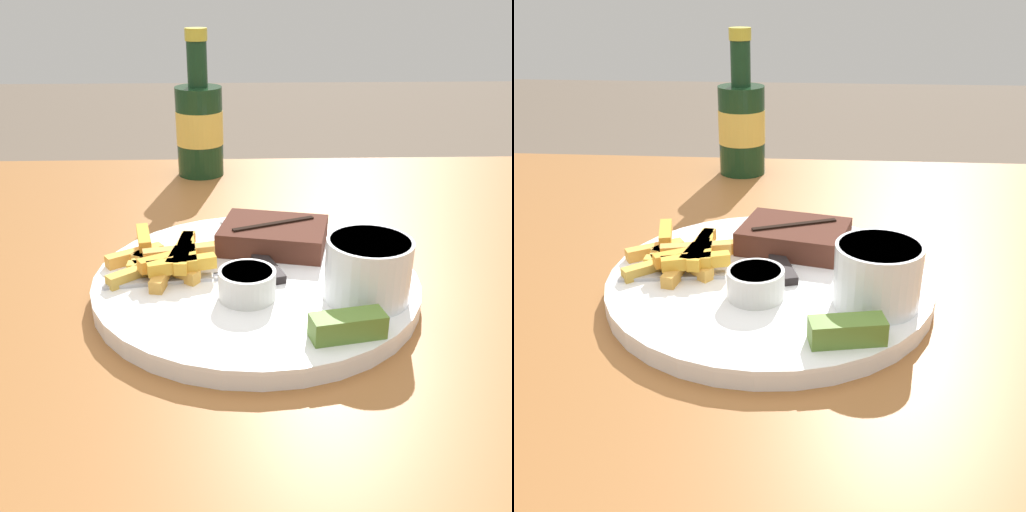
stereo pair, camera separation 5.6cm
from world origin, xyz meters
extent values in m
cube|color=#935B2D|center=(0.00, 0.00, 0.75)|extent=(1.12, 0.92, 0.04)
cylinder|color=#935B2D|center=(-0.50, 0.40, 0.36)|extent=(0.06, 0.06, 0.73)
cylinder|color=white|center=(0.00, 0.00, 0.77)|extent=(0.31, 0.31, 0.01)
cylinder|color=white|center=(0.00, 0.00, 0.78)|extent=(0.31, 0.31, 0.00)
cube|color=#472319|center=(0.02, 0.07, 0.80)|extent=(0.12, 0.10, 0.03)
cube|color=black|center=(0.02, 0.07, 0.81)|extent=(0.09, 0.04, 0.00)
cube|color=orange|center=(-0.08, 0.00, 0.80)|extent=(0.05, 0.04, 0.01)
cube|color=gold|center=(-0.07, 0.02, 0.80)|extent=(0.02, 0.07, 0.01)
cube|color=gold|center=(-0.10, 0.02, 0.79)|extent=(0.05, 0.03, 0.01)
cube|color=orange|center=(-0.11, 0.05, 0.80)|extent=(0.02, 0.05, 0.01)
cube|color=gold|center=(-0.07, 0.02, 0.80)|extent=(0.02, 0.08, 0.01)
cube|color=gold|center=(-0.09, 0.02, 0.79)|extent=(0.07, 0.04, 0.01)
cube|color=gold|center=(-0.07, 0.02, 0.80)|extent=(0.07, 0.03, 0.01)
cube|color=gold|center=(-0.06, 0.02, 0.80)|extent=(0.02, 0.07, 0.01)
cube|color=gold|center=(-0.09, 0.00, 0.79)|extent=(0.03, 0.07, 0.01)
cube|color=gold|center=(-0.11, 0.00, 0.79)|extent=(0.07, 0.06, 0.01)
cube|color=gold|center=(-0.09, 0.01, 0.79)|extent=(0.06, 0.01, 0.01)
cube|color=gold|center=(-0.07, -0.01, 0.80)|extent=(0.06, 0.03, 0.01)
cube|color=gold|center=(-0.07, 0.01, 0.80)|extent=(0.01, 0.05, 0.01)
cube|color=orange|center=(-0.06, 0.04, 0.79)|extent=(0.08, 0.03, 0.01)
cube|color=gold|center=(-0.12, 0.03, 0.79)|extent=(0.06, 0.04, 0.01)
cube|color=gold|center=(-0.09, 0.01, 0.79)|extent=(0.07, 0.06, 0.01)
cylinder|color=white|center=(0.10, -0.05, 0.81)|extent=(0.07, 0.07, 0.06)
cylinder|color=beige|center=(0.10, -0.05, 0.83)|extent=(0.07, 0.07, 0.01)
cylinder|color=silver|center=(-0.01, -0.04, 0.80)|extent=(0.05, 0.05, 0.03)
cylinder|color=black|center=(-0.01, -0.04, 0.81)|extent=(0.04, 0.04, 0.01)
cube|color=#567A2D|center=(0.07, -0.11, 0.79)|extent=(0.06, 0.03, 0.02)
cube|color=#B7B7BC|center=(-0.09, -0.01, 0.79)|extent=(0.10, 0.03, 0.00)
cube|color=#B7B7BC|center=(-0.02, -0.01, 0.79)|extent=(0.03, 0.01, 0.00)
cube|color=#B7B7BC|center=(-0.02, 0.00, 0.79)|extent=(0.03, 0.01, 0.00)
cube|color=#B7B7BC|center=(-0.03, 0.00, 0.79)|extent=(0.03, 0.01, 0.00)
cube|color=#B7B7BC|center=(-0.01, 0.08, 0.79)|extent=(0.05, 0.11, 0.00)
cube|color=black|center=(0.01, 0.01, 0.79)|extent=(0.03, 0.06, 0.01)
cylinder|color=#143319|center=(-0.07, 0.38, 0.83)|extent=(0.07, 0.07, 0.13)
cylinder|color=gold|center=(-0.07, 0.38, 0.84)|extent=(0.07, 0.07, 0.05)
cylinder|color=#143319|center=(-0.07, 0.38, 0.93)|extent=(0.03, 0.03, 0.06)
cylinder|color=gold|center=(-0.07, 0.38, 0.97)|extent=(0.03, 0.03, 0.02)
camera|label=1|loc=(-0.02, -0.51, 1.04)|focal=42.00mm
camera|label=2|loc=(0.04, -0.51, 1.04)|focal=42.00mm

